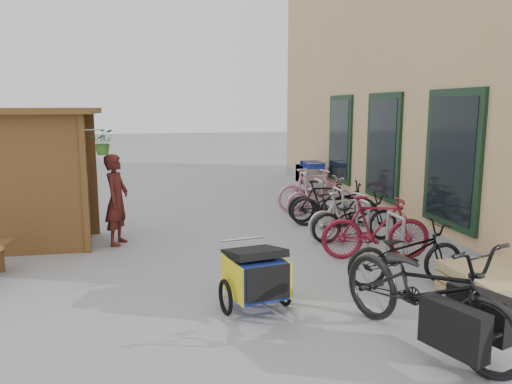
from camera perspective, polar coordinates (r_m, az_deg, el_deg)
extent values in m
plane|color=gray|center=(7.14, -1.66, -10.10)|extent=(80.00, 80.00, 0.00)
cube|color=tan|center=(13.50, 23.88, 13.53)|extent=(6.00, 13.00, 7.00)
cube|color=gray|center=(12.27, 11.51, -1.11)|extent=(0.18, 13.00, 0.30)
cube|color=black|center=(8.49, 21.50, 3.52)|extent=(0.06, 1.50, 2.20)
cube|color=black|center=(8.48, 21.32, 3.52)|extent=(0.02, 1.25, 1.95)
cube|color=black|center=(10.68, 14.30, 5.04)|extent=(0.06, 1.50, 2.20)
cube|color=black|center=(10.66, 14.16, 5.04)|extent=(0.02, 1.25, 1.95)
cube|color=black|center=(12.98, 9.59, 5.99)|extent=(0.06, 1.50, 2.20)
cube|color=black|center=(12.96, 9.46, 5.99)|extent=(0.02, 1.25, 1.95)
cube|color=brown|center=(8.65, -18.99, 0.76)|extent=(0.09, 0.09, 2.30)
cube|color=brown|center=(9.93, -17.98, 1.92)|extent=(0.09, 0.09, 2.30)
cube|color=brown|center=(8.85, -24.73, 0.59)|extent=(1.80, 0.05, 2.30)
cube|color=brown|center=(10.05, -23.10, 1.70)|extent=(1.80, 0.05, 2.30)
cube|color=brown|center=(9.36, -24.38, 8.45)|extent=(2.15, 1.65, 0.10)
cube|color=brown|center=(9.53, -24.93, -0.35)|extent=(1.30, 1.15, 0.04)
cube|color=brown|center=(9.46, -25.20, 3.23)|extent=(1.30, 1.15, 0.04)
cylinder|color=#A5A8AD|center=(8.54, -18.12, 6.78)|extent=(0.36, 0.02, 0.02)
imported|color=#386623|center=(8.54, -17.05, 5.48)|extent=(0.38, 0.33, 0.42)
cylinder|color=#A5A8AD|center=(7.49, 16.40, -6.17)|extent=(0.05, 0.05, 0.84)
cylinder|color=#A5A8AD|center=(7.92, 14.74, -5.23)|extent=(0.05, 0.05, 0.84)
cylinder|color=#A5A8AD|center=(7.60, 15.69, -2.63)|extent=(0.05, 0.50, 0.05)
cylinder|color=#A5A8AD|center=(8.53, 12.71, -4.06)|extent=(0.05, 0.05, 0.84)
cylinder|color=#A5A8AD|center=(8.98, 11.43, -3.33)|extent=(0.05, 0.05, 0.84)
cylinder|color=#A5A8AD|center=(8.67, 12.15, -0.99)|extent=(0.05, 0.50, 0.05)
cylinder|color=#A5A8AD|center=(9.61, 9.84, -2.41)|extent=(0.05, 0.05, 0.84)
cylinder|color=#A5A8AD|center=(10.07, 8.84, -1.83)|extent=(0.05, 0.05, 0.84)
cylinder|color=#A5A8AD|center=(9.77, 9.40, 0.30)|extent=(0.05, 0.50, 0.05)
cylinder|color=#A5A8AD|center=(10.72, 7.57, -1.09)|extent=(0.05, 0.05, 0.84)
cylinder|color=#A5A8AD|center=(11.19, 6.76, -0.62)|extent=(0.05, 0.05, 0.84)
cylinder|color=#A5A8AD|center=(10.88, 7.20, 1.32)|extent=(0.05, 0.50, 0.05)
cylinder|color=#A5A8AD|center=(11.84, 5.73, -0.02)|extent=(0.05, 0.05, 0.84)
cylinder|color=#A5A8AD|center=(12.32, 5.06, 0.37)|extent=(0.05, 0.05, 0.84)
cylinder|color=#A5A8AD|center=(12.02, 5.42, 2.15)|extent=(0.05, 0.50, 0.05)
cube|color=tan|center=(7.04, 25.81, -10.80)|extent=(1.00, 1.20, 0.12)
cube|color=tan|center=(6.99, 25.90, -9.72)|extent=(1.00, 1.20, 0.12)
cube|color=tan|center=(6.95, 25.98, -8.63)|extent=(1.00, 1.20, 0.12)
cube|color=silver|center=(13.76, 6.34, 1.87)|extent=(0.50, 0.77, 0.47)
cube|color=#1827A1|center=(13.35, 6.86, 2.99)|extent=(0.50, 0.04, 0.16)
cylinder|color=silver|center=(13.32, 6.90, 3.25)|extent=(0.53, 0.03, 0.03)
cylinder|color=black|center=(13.48, 5.89, -0.41)|extent=(0.04, 0.11, 0.11)
cube|color=silver|center=(14.07, 5.95, 2.04)|extent=(0.50, 0.77, 0.47)
cube|color=#1827A1|center=(13.65, 6.45, 3.15)|extent=(0.50, 0.04, 0.16)
cylinder|color=silver|center=(13.62, 6.49, 3.40)|extent=(0.53, 0.03, 0.03)
cylinder|color=black|center=(13.78, 5.50, -0.18)|extent=(0.04, 0.11, 0.11)
cube|color=silver|center=(14.37, 5.58, 2.21)|extent=(0.50, 0.77, 0.47)
cube|color=#1827A1|center=(13.96, 6.06, 3.30)|extent=(0.50, 0.04, 0.16)
cylinder|color=silver|center=(13.92, 6.10, 3.55)|extent=(0.53, 0.03, 0.03)
cylinder|color=black|center=(14.08, 5.14, 0.04)|extent=(0.04, 0.11, 0.11)
cube|color=navy|center=(6.07, -0.08, -9.46)|extent=(0.69, 0.84, 0.43)
cube|color=yellow|center=(5.97, -2.78, -9.80)|extent=(0.17, 0.73, 0.43)
cube|color=yellow|center=(6.18, 2.52, -9.11)|extent=(0.17, 0.73, 0.43)
cube|color=black|center=(5.72, 1.40, -10.39)|extent=(0.52, 0.13, 0.40)
cube|color=black|center=(6.03, -0.24, -6.97)|extent=(0.74, 0.82, 0.21)
torus|color=black|center=(6.03, -3.51, -11.92)|extent=(0.13, 0.43, 0.43)
torus|color=black|center=(6.29, 3.20, -10.97)|extent=(0.13, 0.43, 0.43)
cylinder|color=#B7B7BC|center=(5.61, 2.41, -13.62)|extent=(0.15, 0.63, 0.03)
cylinder|color=#B7B7BC|center=(6.33, -1.47, -5.39)|extent=(0.59, 0.14, 0.03)
imported|color=black|center=(5.44, 18.75, -10.51)|extent=(1.49, 2.37, 1.18)
cube|color=black|center=(4.99, 21.65, -14.28)|extent=(0.39, 0.67, 0.45)
cube|color=black|center=(5.42, 24.12, -12.50)|extent=(0.39, 0.67, 0.45)
cube|color=orange|center=(5.18, 22.98, -12.85)|extent=(0.17, 0.21, 0.12)
imported|color=maroon|center=(9.09, -15.64, -0.86)|extent=(0.54, 0.67, 1.61)
imported|color=black|center=(7.14, 16.76, -6.77)|extent=(1.69, 0.60, 0.89)
imported|color=maroon|center=(8.17, 13.52, -3.99)|extent=(1.79, 0.80, 1.04)
imported|color=black|center=(9.18, 11.25, -2.91)|extent=(1.70, 0.69, 0.88)
imported|color=silver|center=(9.32, 10.02, -2.65)|extent=(1.53, 0.67, 0.89)
imported|color=black|center=(10.28, 8.89, -1.35)|extent=(1.85, 0.99, 0.92)
imported|color=black|center=(10.57, 7.71, -1.08)|extent=(1.53, 0.57, 0.90)
imported|color=pink|center=(11.34, 7.37, -0.44)|extent=(1.69, 0.75, 0.86)
imported|color=pink|center=(11.68, 6.30, 0.25)|extent=(1.73, 0.69, 1.01)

